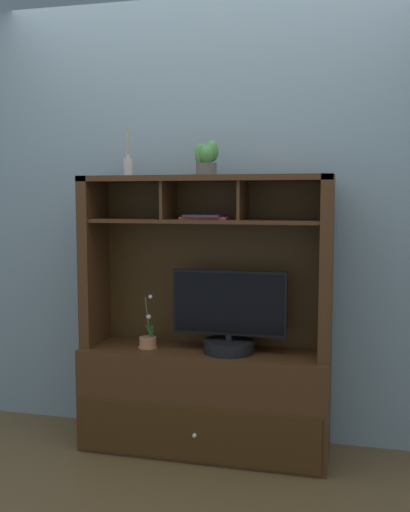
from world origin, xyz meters
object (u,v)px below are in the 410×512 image
media_console (205,368)px  tv_monitor (229,320)px  magazine_stack_left (205,217)px  potted_succulent (207,159)px  potted_orchid (148,341)px  diffuser_bottle (128,166)px

media_console → tv_monitor: size_ratio=2.45×
magazine_stack_left → potted_succulent: 0.31m
media_console → potted_orchid: 0.35m
media_console → potted_succulent: bearing=76.7°
diffuser_bottle → potted_succulent: size_ratio=1.52×
potted_orchid → diffuser_bottle: diffuser_bottle is taller
diffuser_bottle → tv_monitor: bearing=-4.6°
tv_monitor → magazine_stack_left: size_ratio=2.38×
potted_orchid → potted_succulent: bearing=13.2°
diffuser_bottle → media_console: bearing=-0.3°
media_console → potted_orchid: media_console is taller
magazine_stack_left → diffuser_bottle: size_ratio=0.91×
potted_orchid → potted_succulent: potted_succulent is taller
tv_monitor → potted_succulent: size_ratio=3.29×
potted_succulent → media_console: bearing=-103.3°
media_console → tv_monitor: media_console is taller
potted_succulent → diffuser_bottle: bearing=-177.8°
diffuser_bottle → potted_succulent: 0.44m
media_console → tv_monitor: 0.32m
media_console → potted_succulent: potted_succulent is taller
tv_monitor → diffuser_bottle: diffuser_bottle is taller
potted_orchid → potted_succulent: size_ratio=1.58×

